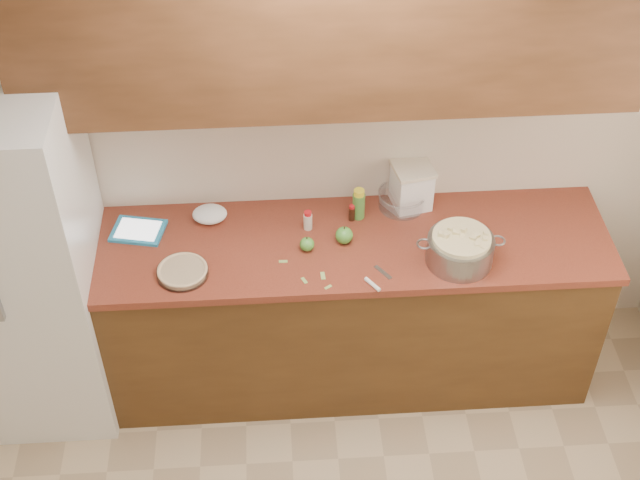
{
  "coord_description": "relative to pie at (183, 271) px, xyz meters",
  "views": [
    {
      "loc": [
        -0.25,
        -1.58,
        3.74
      ],
      "look_at": [
        -0.06,
        1.43,
        0.98
      ],
      "focal_mm": 50.0,
      "sensor_mm": 36.0,
      "label": 1
    }
  ],
  "objects": [
    {
      "name": "peel_a",
      "position": [
        0.54,
        -0.08,
        -0.02
      ],
      "size": [
        0.03,
        0.04,
        0.0
      ],
      "primitive_type": "cube",
      "rotation": [
        0.0,
        0.0,
        2.0
      ],
      "color": "#96B859",
      "rests_on": "counter_run"
    },
    {
      "name": "paper_towel",
      "position": [
        0.11,
        0.37,
        0.01
      ],
      "size": [
        0.2,
        0.18,
        0.07
      ],
      "primitive_type": "ellipsoid",
      "rotation": [
        0.0,
        0.0,
        -0.28
      ],
      "color": "white",
      "rests_on": "counter_run"
    },
    {
      "name": "colander",
      "position": [
        1.26,
        0.01,
        0.05
      ],
      "size": [
        0.41,
        0.3,
        0.15
      ],
      "rotation": [
        0.0,
        0.0,
        0.18
      ],
      "color": "gray",
      "rests_on": "counter_run"
    },
    {
      "name": "vanilla_bottle",
      "position": [
        0.79,
        0.33,
        0.02
      ],
      "size": [
        0.03,
        0.03,
        0.09
      ],
      "rotation": [
        0.0,
        0.0,
        0.35
      ],
      "color": "black",
      "rests_on": "counter_run"
    },
    {
      "name": "cinnamon_shaker",
      "position": [
        0.58,
        0.28,
        0.03
      ],
      "size": [
        0.04,
        0.04,
        0.1
      ],
      "rotation": [
        0.0,
        0.0,
        -0.13
      ],
      "color": "beige",
      "rests_on": "counter_run"
    },
    {
      "name": "lemon_bottle",
      "position": [
        0.83,
        0.35,
        0.06
      ],
      "size": [
        0.06,
        0.06,
        0.16
      ],
      "rotation": [
        0.0,
        0.0,
        -0.41
      ],
      "color": "#4C8C38",
      "rests_on": "counter_run"
    },
    {
      "name": "apple_left",
      "position": [
        0.57,
        0.13,
        0.01
      ],
      "size": [
        0.07,
        0.07,
        0.08
      ],
      "color": "#489232",
      "rests_on": "counter_run"
    },
    {
      "name": "peel_d",
      "position": [
        0.45,
        0.05,
        -0.02
      ],
      "size": [
        0.04,
        0.02,
        0.0
      ],
      "primitive_type": "cube",
      "rotation": [
        0.0,
        0.0,
        -0.02
      ],
      "color": "#96B859",
      "rests_on": "counter_run"
    },
    {
      "name": "pie",
      "position": [
        0.0,
        0.0,
        0.0
      ],
      "size": [
        0.23,
        0.23,
        0.04
      ],
      "rotation": [
        0.0,
        0.0,
        -0.43
      ],
      "color": "silver",
      "rests_on": "counter_run"
    },
    {
      "name": "peel_c",
      "position": [
        0.63,
        -0.05,
        -0.02
      ],
      "size": [
        0.02,
        0.05,
        0.0
      ],
      "primitive_type": "cube",
      "rotation": [
        0.0,
        0.0,
        -1.52
      ],
      "color": "#96B859",
      "rests_on": "counter_run"
    },
    {
      "name": "flour_canister",
      "position": [
        1.09,
        0.43,
        0.09
      ],
      "size": [
        0.22,
        0.22,
        0.23
      ],
      "rotation": [
        0.0,
        0.0,
        0.2
      ],
      "color": "white",
      "rests_on": "counter_run"
    },
    {
      "name": "apple_center",
      "position": [
        0.74,
        0.17,
        0.02
      ],
      "size": [
        0.08,
        0.08,
        0.09
      ],
      "color": "#489232",
      "rests_on": "counter_run"
    },
    {
      "name": "fridge",
      "position": [
        -0.76,
        0.14,
        -0.04
      ],
      "size": [
        0.7,
        0.7,
        1.8
      ],
      "primitive_type": "cube",
      "color": "silver",
      "rests_on": "ground"
    },
    {
      "name": "room_shell",
      "position": [
        0.68,
        -1.3,
        0.36
      ],
      "size": [
        3.6,
        3.6,
        3.6
      ],
      "color": "tan",
      "rests_on": "ground"
    },
    {
      "name": "tablet",
      "position": [
        -0.22,
        0.3,
        -0.01
      ],
      "size": [
        0.27,
        0.23,
        0.02
      ],
      "rotation": [
        0.0,
        0.0,
        -0.21
      ],
      "color": "teal",
      "rests_on": "counter_run"
    },
    {
      "name": "counter_run",
      "position": [
        0.68,
        0.17,
        -0.48
      ],
      "size": [
        2.64,
        0.68,
        0.92
      ],
      "color": "#533417",
      "rests_on": "ground"
    },
    {
      "name": "paring_knife",
      "position": [
        0.85,
        -0.12,
        -0.01
      ],
      "size": [
        0.13,
        0.17,
        0.02
      ],
      "rotation": [
        0.0,
        0.0,
        0.61
      ],
      "color": "gray",
      "rests_on": "counter_run"
    },
    {
      "name": "mixing_bowl",
      "position": [
        1.05,
        0.41,
        0.03
      ],
      "size": [
        0.24,
        0.24,
        0.09
      ],
      "rotation": [
        0.0,
        0.0,
        0.14
      ],
      "color": "silver",
      "rests_on": "counter_run"
    },
    {
      "name": "peel_b",
      "position": [
        0.65,
        -0.12,
        -0.02
      ],
      "size": [
        0.04,
        0.03,
        0.0
      ],
      "primitive_type": "cube",
      "rotation": [
        0.0,
        0.0,
        0.57
      ],
      "color": "#96B859",
      "rests_on": "counter_run"
    },
    {
      "name": "upper_cabinets",
      "position": [
        0.68,
        0.33,
        1.01
      ],
      "size": [
        2.6,
        0.34,
        0.7
      ],
      "primitive_type": "cube",
      "color": "brown",
      "rests_on": "room_shell"
    }
  ]
}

